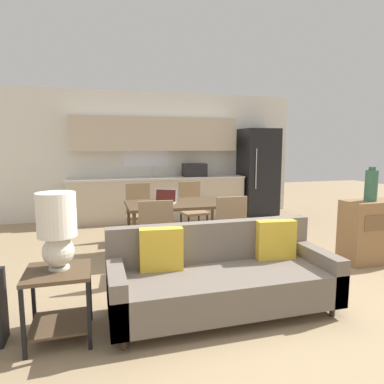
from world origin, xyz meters
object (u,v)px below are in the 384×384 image
at_px(dining_chair_near_right, 228,229).
at_px(dining_chair_far_right, 192,207).
at_px(dining_chair_near_left, 155,235).
at_px(dining_chair_far_left, 139,210).
at_px(laptop, 165,200).
at_px(couch, 221,277).
at_px(table_lamp, 57,227).
at_px(vase, 371,185).
at_px(dining_table, 178,207).
at_px(side_table, 59,292).
at_px(refrigerator, 258,172).
at_px(credenza, 375,231).

bearing_deg(dining_chair_near_right, dining_chair_far_right, -89.81).
relative_size(dining_chair_near_left, dining_chair_far_left, 1.00).
xyz_separation_m(dining_chair_near_right, laptop, (-0.66, 0.78, 0.29)).
bearing_deg(dining_chair_near_right, dining_chair_near_left, 2.75).
relative_size(couch, laptop, 5.23).
relative_size(table_lamp, dining_chair_near_left, 0.66).
distance_m(vase, dining_chair_far_right, 2.77).
xyz_separation_m(dining_table, dining_chair_near_left, (-0.47, -0.83, -0.17)).
height_order(dining_table, side_table, dining_table).
bearing_deg(dining_table, dining_chair_near_left, -119.78).
bearing_deg(dining_chair_far_left, vase, -32.34).
bearing_deg(side_table, dining_chair_far_left, 70.31).
distance_m(refrigerator, dining_table, 3.37).
relative_size(vase, dining_chair_far_left, 0.48).
height_order(dining_chair_near_right, laptop, laptop).
xyz_separation_m(dining_chair_far_right, dining_chair_near_right, (0.01, -1.63, 0.00)).
relative_size(dining_table, credenza, 1.58).
bearing_deg(dining_chair_near_left, dining_chair_far_right, -114.55).
bearing_deg(couch, table_lamp, -177.00).
distance_m(refrigerator, table_lamp, 5.73).
height_order(dining_table, laptop, laptop).
xyz_separation_m(side_table, credenza, (3.92, 0.83, 0.03)).
relative_size(refrigerator, couch, 0.92).
distance_m(side_table, vase, 3.91).
distance_m(refrigerator, side_table, 5.79).
xyz_separation_m(side_table, dining_chair_far_right, (1.91, 2.78, 0.12)).
height_order(table_lamp, laptop, table_lamp).
xyz_separation_m(refrigerator, vase, (-0.12, -3.44, 0.08)).
relative_size(dining_chair_near_right, dining_chair_far_left, 1.00).
relative_size(table_lamp, laptop, 1.55).
bearing_deg(table_lamp, vase, 11.55).
xyz_separation_m(table_lamp, dining_chair_far_right, (1.90, 2.75, -0.41)).
distance_m(couch, vase, 2.55).
bearing_deg(side_table, vase, 11.99).
xyz_separation_m(table_lamp, vase, (3.76, 0.77, 0.13)).
height_order(side_table, dining_chair_near_right, dining_chair_near_right).
xyz_separation_m(credenza, vase, (-0.15, -0.03, 0.63)).
relative_size(dining_chair_far_right, dining_chair_far_left, 1.00).
relative_size(vase, dining_chair_near_left, 0.48).
height_order(refrigerator, dining_chair_near_left, refrigerator).
xyz_separation_m(refrigerator, side_table, (-3.89, -4.25, -0.58)).
xyz_separation_m(table_lamp, dining_chair_near_right, (1.91, 1.12, -0.41)).
xyz_separation_m(dining_chair_far_right, dining_chair_near_left, (-0.93, -1.68, 0.00)).
bearing_deg(credenza, laptop, 157.39).
bearing_deg(dining_table, dining_chair_near_right, -59.05).
bearing_deg(refrigerator, dining_table, -136.49).
bearing_deg(vase, refrigerator, 88.08).
bearing_deg(laptop, dining_table, 26.25).
height_order(vase, dining_chair_far_right, vase).
xyz_separation_m(dining_table, dining_chair_far_left, (-0.46, 0.82, -0.17)).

